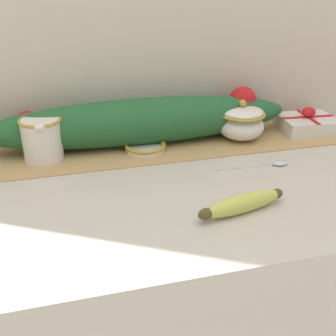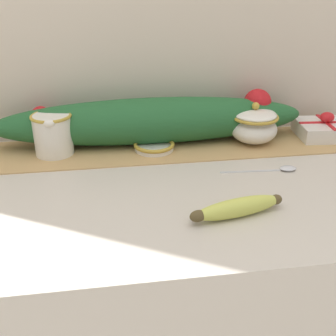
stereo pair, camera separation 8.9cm
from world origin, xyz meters
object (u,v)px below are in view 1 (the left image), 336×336
small_dish (144,147)px  spoon (275,164)px  banana (242,204)px  cream_pitcher (42,137)px  sugar_bowl (241,122)px  gift_box (307,123)px

small_dish → spoon: (0.29, -0.16, -0.01)m
small_dish → banana: size_ratio=0.54×
cream_pitcher → banana: cream_pitcher is taller
banana → sugar_bowl: bearing=66.8°
spoon → gift_box: gift_box is taller
small_dish → gift_box: gift_box is taller
sugar_bowl → spoon: bearing=-85.6°
cream_pitcher → banana: 0.52m
small_dish → banana: bearing=-70.2°
sugar_bowl → small_dish: 0.28m
cream_pitcher → spoon: bearing=-18.3°
cream_pitcher → gift_box: (0.74, 0.01, -0.03)m
cream_pitcher → sugar_bowl: sugar_bowl is taller
sugar_bowl → spoon: size_ratio=0.69×
spoon → sugar_bowl: bearing=97.8°
sugar_bowl → banana: size_ratio=0.64×
small_dish → cream_pitcher: bearing=176.5°
cream_pitcher → gift_box: cream_pitcher is taller
small_dish → gift_box: 0.49m
cream_pitcher → sugar_bowl: 0.53m
cream_pitcher → banana: bearing=-43.7°
small_dish → banana: (0.12, -0.34, 0.01)m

